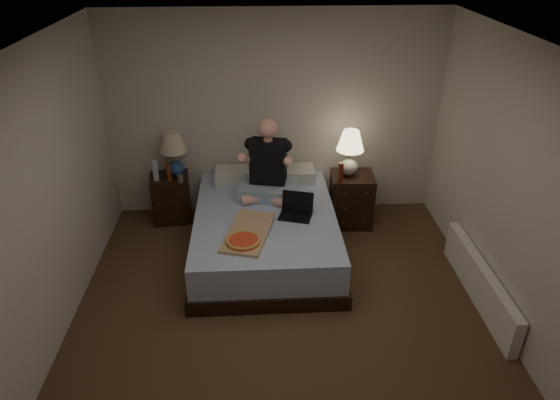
{
  "coord_description": "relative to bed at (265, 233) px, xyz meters",
  "views": [
    {
      "loc": [
        -0.21,
        -3.47,
        3.28
      ],
      "look_at": [
        0.0,
        0.9,
        0.85
      ],
      "focal_mm": 32.0,
      "sensor_mm": 36.0,
      "label": 1
    }
  ],
  "objects": [
    {
      "name": "floor",
      "position": [
        0.15,
        -1.23,
        -0.25
      ],
      "size": [
        4.0,
        4.5,
        0.0
      ],
      "primitive_type": "cube",
      "color": "#533723",
      "rests_on": "ground"
    },
    {
      "name": "ceiling",
      "position": [
        0.15,
        -1.23,
        2.25
      ],
      "size": [
        4.0,
        4.5,
        0.0
      ],
      "primitive_type": "cube",
      "rotation": [
        3.14,
        0.0,
        0.0
      ],
      "color": "white",
      "rests_on": "ground"
    },
    {
      "name": "wall_back",
      "position": [
        0.15,
        1.02,
        1.0
      ],
      "size": [
        4.0,
        0.0,
        2.5
      ],
      "primitive_type": "cube",
      "rotation": [
        1.57,
        0.0,
        0.0
      ],
      "color": "silver",
      "rests_on": "ground"
    },
    {
      "name": "wall_left",
      "position": [
        -1.85,
        -1.23,
        1.0
      ],
      "size": [
        0.0,
        4.5,
        2.5
      ],
      "primitive_type": "cube",
      "rotation": [
        1.57,
        0.0,
        1.57
      ],
      "color": "silver",
      "rests_on": "ground"
    },
    {
      "name": "wall_right",
      "position": [
        2.15,
        -1.23,
        1.0
      ],
      "size": [
        0.0,
        4.5,
        2.5
      ],
      "primitive_type": "cube",
      "rotation": [
        1.57,
        0.0,
        -1.57
      ],
      "color": "silver",
      "rests_on": "ground"
    },
    {
      "name": "bed",
      "position": [
        0.0,
        0.0,
        0.0
      ],
      "size": [
        1.55,
        2.05,
        0.51
      ],
      "primitive_type": "cube",
      "rotation": [
        0.0,
        0.0,
        0.01
      ],
      "color": "#617FC2",
      "rests_on": "floor"
    },
    {
      "name": "nightstand_left",
      "position": [
        -1.15,
        0.8,
        0.04
      ],
      "size": [
        0.5,
        0.46,
        0.59
      ],
      "primitive_type": "cube",
      "rotation": [
        0.0,
        0.0,
        0.13
      ],
      "color": "black",
      "rests_on": "floor"
    },
    {
      "name": "nightstand_right",
      "position": [
        1.06,
        0.6,
        0.07
      ],
      "size": [
        0.52,
        0.47,
        0.65
      ],
      "primitive_type": "cube",
      "rotation": [
        0.0,
        0.0,
        -0.05
      ],
      "color": "black",
      "rests_on": "floor"
    },
    {
      "name": "lamp_left",
      "position": [
        -1.07,
        0.82,
        0.61
      ],
      "size": [
        0.34,
        0.34,
        0.56
      ],
      "primitive_type": null,
      "rotation": [
        0.0,
        0.0,
        -0.07
      ],
      "color": "navy",
      "rests_on": "nightstand_left"
    },
    {
      "name": "lamp_right",
      "position": [
        1.01,
        0.62,
        0.68
      ],
      "size": [
        0.36,
        0.36,
        0.56
      ],
      "primitive_type": null,
      "rotation": [
        0.0,
        0.0,
        0.14
      ],
      "color": "#9B9B93",
      "rests_on": "nightstand_right"
    },
    {
      "name": "water_bottle",
      "position": [
        -1.29,
        0.71,
        0.46
      ],
      "size": [
        0.07,
        0.07,
        0.25
      ],
      "primitive_type": "cylinder",
      "color": "silver",
      "rests_on": "nightstand_left"
    },
    {
      "name": "soda_can",
      "position": [
        -0.99,
        0.63,
        0.38
      ],
      "size": [
        0.07,
        0.07,
        0.1
      ],
      "primitive_type": "cylinder",
      "color": "#A3A49F",
      "rests_on": "nightstand_left"
    },
    {
      "name": "beer_bottle_left",
      "position": [
        -1.13,
        0.68,
        0.45
      ],
      "size": [
        0.06,
        0.06,
        0.23
      ],
      "primitive_type": "cylinder",
      "color": "#602A0D",
      "rests_on": "nightstand_left"
    },
    {
      "name": "beer_bottle_right",
      "position": [
        0.89,
        0.46,
        0.51
      ],
      "size": [
        0.06,
        0.06,
        0.23
      ],
      "primitive_type": "cylinder",
      "color": "#611D0D",
      "rests_on": "nightstand_right"
    },
    {
      "name": "person",
      "position": [
        0.04,
        0.39,
        0.72
      ],
      "size": [
        0.75,
        0.64,
        0.93
      ],
      "primitive_type": null,
      "rotation": [
        0.0,
        0.0,
        -0.19
      ],
      "color": "black",
      "rests_on": "bed"
    },
    {
      "name": "laptop",
      "position": [
        0.32,
        -0.1,
        0.37
      ],
      "size": [
        0.4,
        0.36,
        0.24
      ],
      "primitive_type": null,
      "rotation": [
        0.0,
        0.0,
        -0.28
      ],
      "color": "black",
      "rests_on": "bed"
    },
    {
      "name": "pizza_box",
      "position": [
        -0.23,
        -0.6,
        0.29
      ],
      "size": [
        0.58,
        0.84,
        0.08
      ],
      "primitive_type": null,
      "rotation": [
        0.0,
        0.0,
        -0.25
      ],
      "color": "tan",
      "rests_on": "bed"
    },
    {
      "name": "radiator",
      "position": [
        2.08,
        -0.92,
        -0.05
      ],
      "size": [
        0.1,
        1.6,
        0.4
      ],
      "primitive_type": "cube",
      "color": "white",
      "rests_on": "floor"
    }
  ]
}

